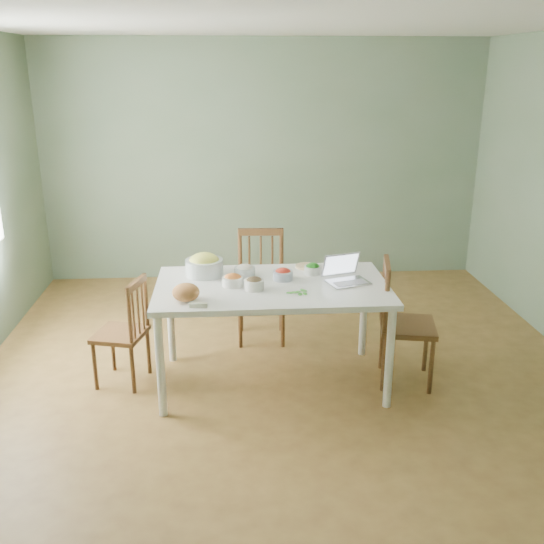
{
  "coord_description": "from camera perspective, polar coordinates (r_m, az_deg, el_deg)",
  "views": [
    {
      "loc": [
        -0.42,
        -4.48,
        2.4
      ],
      "look_at": [
        -0.1,
        -0.14,
        0.93
      ],
      "focal_mm": 40.4,
      "sensor_mm": 36.0,
      "label": 1
    }
  ],
  "objects": [
    {
      "name": "butter_stick",
      "position": [
        4.22,
        -6.88,
        -3.08
      ],
      "size": [
        0.13,
        0.05,
        0.03
      ],
      "primitive_type": "cube",
      "rotation": [
        0.0,
        0.0,
        -0.11
      ],
      "color": "beige",
      "rests_on": "dining_table"
    },
    {
      "name": "bowl_onion",
      "position": [
        4.81,
        -2.56,
        0.16
      ],
      "size": [
        0.22,
        0.22,
        0.09
      ],
      "primitive_type": null,
      "rotation": [
        0.0,
        0.0,
        0.42
      ],
      "color": "white",
      "rests_on": "dining_table"
    },
    {
      "name": "dining_table",
      "position": [
        4.79,
        -0.0,
        -5.82
      ],
      "size": [
        1.76,
        0.99,
        0.83
      ],
      "primitive_type": null,
      "color": "white",
      "rests_on": "floor"
    },
    {
      "name": "chair_left",
      "position": [
        4.93,
        -13.98,
        -5.4
      ],
      "size": [
        0.45,
        0.46,
        0.86
      ],
      "primitive_type": null,
      "rotation": [
        0.0,
        0.0,
        -1.82
      ],
      "color": "#332012",
      "rests_on": "floor"
    },
    {
      "name": "chair_far",
      "position": [
        5.51,
        -1.02,
        -1.47
      ],
      "size": [
        0.46,
        0.44,
        1.0
      ],
      "primitive_type": null,
      "rotation": [
        0.0,
        0.0,
        -0.05
      ],
      "color": "#332012",
      "rests_on": "floor"
    },
    {
      "name": "chair_right",
      "position": [
        4.89,
        12.55,
        -4.69
      ],
      "size": [
        0.5,
        0.51,
        0.99
      ],
      "primitive_type": null,
      "rotation": [
        0.0,
        0.0,
        1.37
      ],
      "color": "#332012",
      "rests_on": "floor"
    },
    {
      "name": "laptop",
      "position": [
        4.66,
        7.18,
        0.14
      ],
      "size": [
        0.37,
        0.35,
        0.2
      ],
      "primitive_type": null,
      "rotation": [
        0.0,
        0.0,
        0.29
      ],
      "color": "silver",
      "rests_on": "dining_table"
    },
    {
      "name": "wall_back",
      "position": [
        7.08,
        -0.76,
        10.17
      ],
      "size": [
        5.0,
        0.0,
        2.7
      ],
      "primitive_type": "cube",
      "color": "slate",
      "rests_on": "ground"
    },
    {
      "name": "wall_front",
      "position": [
        2.28,
        6.95,
        -8.81
      ],
      "size": [
        5.0,
        0.0,
        2.7
      ],
      "primitive_type": "cube",
      "color": "slate",
      "rests_on": "ground"
    },
    {
      "name": "bowl_mushroom",
      "position": [
        4.51,
        -1.67,
        -1.08
      ],
      "size": [
        0.17,
        0.17,
        0.09
      ],
      "primitive_type": null,
      "rotation": [
        0.0,
        0.0,
        -0.21
      ],
      "color": "black",
      "rests_on": "dining_table"
    },
    {
      "name": "flatbread",
      "position": [
        5.03,
        3.21,
        0.53
      ],
      "size": [
        0.21,
        0.21,
        0.02
      ],
      "primitive_type": "cylinder",
      "rotation": [
        0.0,
        0.0,
        -0.16
      ],
      "color": "tan",
      "rests_on": "dining_table"
    },
    {
      "name": "bowl_redpep",
      "position": [
        4.72,
        1.03,
        -0.2
      ],
      "size": [
        0.18,
        0.18,
        0.09
      ],
      "primitive_type": null,
      "rotation": [
        0.0,
        0.0,
        -0.23
      ],
      "color": "#AF2F17",
      "rests_on": "dining_table"
    },
    {
      "name": "floor",
      "position": [
        5.1,
        1.03,
        -9.35
      ],
      "size": [
        5.0,
        5.0,
        0.0
      ],
      "primitive_type": "cube",
      "color": "brown",
      "rests_on": "ground"
    },
    {
      "name": "bowl_carrot",
      "position": [
        4.6,
        -3.67,
        -0.74
      ],
      "size": [
        0.2,
        0.2,
        0.09
      ],
      "primitive_type": null,
      "rotation": [
        0.0,
        0.0,
        0.33
      ],
      "color": "orange",
      "rests_on": "dining_table"
    },
    {
      "name": "ceiling",
      "position": [
        4.51,
        1.24,
        22.52
      ],
      "size": [
        5.0,
        5.0,
        0.0
      ],
      "primitive_type": "cube",
      "color": "white",
      "rests_on": "ground"
    },
    {
      "name": "basil_bunch",
      "position": [
        4.46,
        2.34,
        -1.83
      ],
      "size": [
        0.18,
        0.18,
        0.02
      ],
      "primitive_type": null,
      "color": "#327029",
      "rests_on": "dining_table"
    },
    {
      "name": "bowl_broccoli",
      "position": [
        4.86,
        3.82,
        0.31
      ],
      "size": [
        0.14,
        0.14,
        0.09
      ],
      "primitive_type": null,
      "rotation": [
        0.0,
        0.0,
        -0.0
      ],
      "color": "#1E4B18",
      "rests_on": "dining_table"
    },
    {
      "name": "bowl_squash",
      "position": [
        4.84,
        -6.33,
        0.69
      ],
      "size": [
        0.33,
        0.33,
        0.17
      ],
      "primitive_type": null,
      "rotation": [
        0.0,
        0.0,
        -0.13
      ],
      "color": "#F4F35B",
      "rests_on": "dining_table"
    },
    {
      "name": "bread_boule",
      "position": [
        4.34,
        -8.03,
        -1.88
      ],
      "size": [
        0.25,
        0.25,
        0.13
      ],
      "primitive_type": "ellipsoid",
      "rotation": [
        0.0,
        0.0,
        0.34
      ],
      "color": "#B37742",
      "rests_on": "dining_table"
    }
  ]
}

